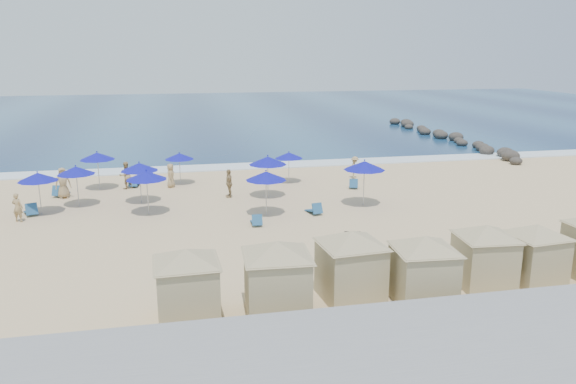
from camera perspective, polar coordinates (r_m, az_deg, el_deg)
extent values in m
plane|color=#D3B485|center=(28.79, -4.48, -3.66)|extent=(160.00, 160.00, 0.00)
cube|color=navy|center=(82.74, -9.56, 7.87)|extent=(160.00, 80.00, 0.06)
cube|color=white|center=(43.72, -7.16, 2.49)|extent=(160.00, 2.50, 0.08)
cube|color=gray|center=(16.77, 1.55, -15.25)|extent=(160.00, 2.20, 1.10)
ellipsoid|color=#2A2623|center=(48.27, 22.14, 2.94)|extent=(1.00, 1.00, 0.65)
ellipsoid|color=#2A2623|center=(49.73, 21.67, 3.44)|extent=(1.48, 1.48, 0.96)
ellipsoid|color=#2A2623|center=(51.23, 21.20, 3.74)|extent=(1.40, 1.40, 0.91)
ellipsoid|color=#2A2623|center=(52.04, 19.54, 4.01)|extent=(1.32, 1.32, 0.86)
ellipsoid|color=#2A2623|center=(53.55, 19.15, 4.28)|extent=(1.24, 1.24, 0.81)
ellipsoid|color=#2A2623|center=(55.07, 18.79, 4.54)|extent=(1.16, 1.16, 0.75)
ellipsoid|color=#2A2623|center=(55.94, 17.27, 4.77)|extent=(1.08, 1.08, 0.70)
ellipsoid|color=#2A2623|center=(57.47, 16.97, 5.01)|extent=(1.00, 1.00, 0.65)
ellipsoid|color=#2A2623|center=(58.98, 16.69, 5.38)|extent=(1.48, 1.48, 0.96)
ellipsoid|color=#2A2623|center=(59.90, 15.30, 5.58)|extent=(1.40, 1.40, 0.91)
ellipsoid|color=#2A2623|center=(61.44, 15.07, 5.78)|extent=(1.32, 1.32, 0.86)
ellipsoid|color=#2A2623|center=(62.41, 13.76, 5.96)|extent=(1.24, 1.24, 0.81)
ellipsoid|color=#2A2623|center=(63.96, 13.57, 6.14)|extent=(1.16, 1.16, 0.75)
ellipsoid|color=#2A2623|center=(65.51, 13.39, 6.31)|extent=(1.08, 1.08, 0.70)
ellipsoid|color=#2A2623|center=(66.51, 12.19, 6.47)|extent=(1.00, 1.00, 0.65)
ellipsoid|color=#2A2623|center=(68.05, 12.05, 6.76)|extent=(1.48, 1.48, 0.96)
ellipsoid|color=#2A2623|center=(69.60, 11.92, 6.90)|extent=(1.40, 1.40, 0.91)
ellipsoid|color=#2A2623|center=(70.65, 10.80, 7.04)|extent=(1.32, 1.32, 0.86)
cube|color=black|center=(25.75, 6.60, -5.02)|extent=(0.90, 0.90, 0.74)
cube|color=tan|center=(19.32, -10.17, -9.86)|extent=(2.05, 2.05, 1.99)
cube|color=tan|center=(18.94, -10.30, -7.11)|extent=(2.15, 2.15, 0.08)
pyramid|color=tan|center=(18.77, -10.37, -5.70)|extent=(4.35, 4.35, 0.50)
cube|color=tan|center=(19.36, -1.11, -9.41)|extent=(2.20, 2.20, 2.09)
cube|color=tan|center=(18.97, -1.13, -6.51)|extent=(2.31, 2.31, 0.08)
pyramid|color=tan|center=(18.79, -1.14, -5.02)|extent=(4.58, 4.58, 0.52)
cube|color=tan|center=(20.62, 6.37, -8.03)|extent=(2.23, 2.23, 2.06)
cube|color=tan|center=(20.26, 6.45, -5.33)|extent=(2.34, 2.34, 0.08)
pyramid|color=tan|center=(20.09, 6.49, -3.95)|extent=(4.50, 4.50, 0.51)
cube|color=tan|center=(20.76, 13.56, -8.29)|extent=(2.13, 2.13, 1.99)
cube|color=tan|center=(20.41, 13.72, -5.70)|extent=(2.23, 2.23, 0.08)
pyramid|color=tan|center=(20.25, 13.80, -4.37)|extent=(4.36, 4.36, 0.50)
cube|color=tan|center=(22.87, 19.29, -6.66)|extent=(2.09, 2.09, 1.94)
cube|color=tan|center=(22.56, 19.49, -4.35)|extent=(2.19, 2.19, 0.08)
pyramid|color=tan|center=(22.42, 19.59, -3.18)|extent=(4.24, 4.24, 0.48)
cube|color=tan|center=(23.93, 23.73, -6.23)|extent=(2.06, 2.06, 1.88)
cube|color=tan|center=(23.64, 23.96, -4.09)|extent=(2.16, 2.16, 0.08)
pyramid|color=tan|center=(23.51, 24.07, -3.00)|extent=(4.10, 4.10, 0.47)
cylinder|color=#A5A8AD|center=(33.73, -23.89, -0.49)|extent=(0.05, 0.05, 1.94)
cone|color=#0E0F9A|center=(33.49, -24.08, 1.41)|extent=(2.14, 2.14, 0.46)
sphere|color=#0E0F9A|center=(33.43, -24.13, 1.88)|extent=(0.08, 0.08, 0.08)
cylinder|color=#A5A8AD|center=(34.69, -20.58, 0.21)|extent=(0.05, 0.05, 1.94)
cone|color=#0E0F9A|center=(34.45, -20.75, 2.07)|extent=(2.15, 2.15, 0.46)
sphere|color=#0E0F9A|center=(34.39, -20.79, 2.53)|extent=(0.08, 0.08, 0.08)
cylinder|color=#A5A8AD|center=(38.51, -18.68, 1.74)|extent=(0.05, 0.05, 2.01)
cone|color=#0E0F9A|center=(38.28, -18.82, 3.48)|extent=(2.22, 2.22, 0.48)
sphere|color=#0E0F9A|center=(38.24, -18.85, 3.90)|extent=(0.08, 0.08, 0.08)
cylinder|color=#A5A8AD|center=(31.82, -14.06, -0.44)|extent=(0.05, 0.05, 2.01)
cone|color=#0E0F9A|center=(31.55, -14.19, 1.66)|extent=(2.23, 2.23, 0.48)
sphere|color=#0E0F9A|center=(31.49, -14.22, 2.18)|extent=(0.08, 0.08, 0.08)
cylinder|color=#A5A8AD|center=(38.61, -10.91, 2.07)|extent=(0.05, 0.05, 1.76)
cone|color=#0E0F9A|center=(38.41, -10.98, 3.59)|extent=(1.95, 1.95, 0.42)
sphere|color=#0E0F9A|center=(38.36, -11.00, 3.96)|extent=(0.07, 0.07, 0.07)
cylinder|color=#A5A8AD|center=(34.36, -14.75, 0.56)|extent=(0.05, 0.05, 1.99)
cone|color=#0E0F9A|center=(34.11, -14.87, 2.48)|extent=(2.20, 2.20, 0.47)
sphere|color=#0E0F9A|center=(34.05, -14.90, 2.96)|extent=(0.08, 0.08, 0.08)
cylinder|color=#A5A8AD|center=(30.70, -2.23, -0.53)|extent=(0.05, 0.05, 2.03)
cone|color=#0E0F9A|center=(30.42, -2.25, 1.66)|extent=(2.24, 2.24, 0.48)
sphere|color=#0E0F9A|center=(30.35, -2.26, 2.20)|extent=(0.09, 0.09, 0.09)
cylinder|color=#A5A8AD|center=(34.48, -2.05, 1.18)|extent=(0.06, 0.06, 2.11)
cone|color=#0E0F9A|center=(34.23, -2.07, 3.22)|extent=(2.33, 2.33, 0.50)
sphere|color=#0E0F9A|center=(34.17, -2.07, 3.72)|extent=(0.09, 0.09, 0.09)
cylinder|color=#A5A8AD|center=(38.39, 0.09, 2.24)|extent=(0.05, 0.05, 1.73)
cone|color=#0E0F9A|center=(38.19, 0.09, 3.75)|extent=(1.92, 1.92, 0.41)
sphere|color=#0E0F9A|center=(38.15, 0.09, 4.12)|extent=(0.07, 0.07, 0.07)
cylinder|color=#A5A8AD|center=(32.93, 7.70, 0.49)|extent=(0.06, 0.06, 2.17)
cone|color=#0E0F9A|center=(32.65, 7.78, 2.69)|extent=(2.40, 2.40, 0.51)
sphere|color=#0E0F9A|center=(32.59, 7.80, 3.23)|extent=(0.09, 0.09, 0.09)
cube|color=#235481|center=(34.15, -24.69, -1.78)|extent=(1.01, 1.43, 0.36)
cube|color=#235481|center=(33.56, -24.61, -1.58)|extent=(0.69, 0.54, 0.63)
cube|color=#235481|center=(37.85, -22.04, -0.06)|extent=(0.90, 1.41, 0.36)
cube|color=#235481|center=(37.31, -22.40, 0.13)|extent=(0.68, 0.49, 0.63)
cube|color=#235481|center=(38.86, -15.33, 0.82)|extent=(0.72, 1.30, 0.34)
cube|color=#235481|center=(38.30, -15.48, 1.00)|extent=(0.62, 0.40, 0.60)
cube|color=#235481|center=(29.31, -3.25, -3.01)|extent=(0.57, 1.15, 0.31)
cube|color=#235481|center=(28.79, -3.15, -2.85)|extent=(0.54, 0.33, 0.55)
cube|color=#235481|center=(31.29, 2.59, -1.86)|extent=(0.78, 1.29, 0.33)
cube|color=#235481|center=(30.79, 3.00, -1.67)|extent=(0.62, 0.43, 0.58)
cube|color=#235481|center=(37.38, 6.68, 0.71)|extent=(0.90, 1.30, 0.33)
cube|color=#235481|center=(36.85, 6.68, 0.89)|extent=(0.63, 0.48, 0.57)
imported|color=tan|center=(32.79, -25.78, -1.42)|extent=(0.67, 0.55, 1.57)
imported|color=tan|center=(38.15, -16.17, 1.64)|extent=(1.10, 1.03, 1.79)
imported|color=tan|center=(34.69, -6.02, 0.89)|extent=(0.52, 1.06, 1.76)
imported|color=tan|center=(39.95, 6.79, 2.49)|extent=(0.90, 1.15, 1.57)
imported|color=tan|center=(37.83, -11.83, 1.65)|extent=(0.54, 0.80, 1.59)
imported|color=tan|center=(36.95, -21.89, 0.86)|extent=(1.04, 0.81, 1.89)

